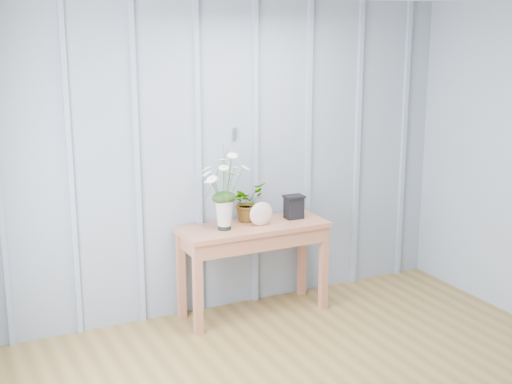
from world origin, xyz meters
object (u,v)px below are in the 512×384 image
sideboard (253,238)px  carved_box (294,207)px  felt_disc_vessel (261,214)px  daisy_vase (224,178)px

sideboard → carved_box: size_ratio=6.19×
felt_disc_vessel → sideboard: bearing=138.7°
felt_disc_vessel → carved_box: 0.34m
sideboard → daisy_vase: daisy_vase is taller
carved_box → felt_disc_vessel: bearing=-167.8°
daisy_vase → carved_box: size_ratio=3.39×
sideboard → felt_disc_vessel: bearing=-46.3°
felt_disc_vessel → daisy_vase: bearing=178.9°
felt_disc_vessel → carved_box: bearing=17.1°
daisy_vase → felt_disc_vessel: size_ratio=3.39×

